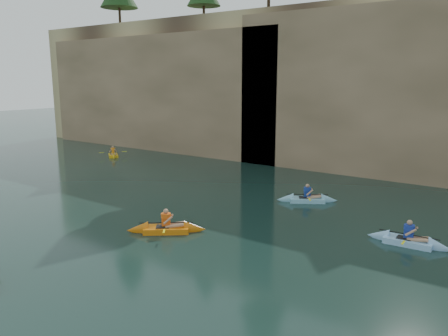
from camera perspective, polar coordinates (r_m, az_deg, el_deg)
The scene contains 10 objects.
ground at distance 12.49m, azimuth -13.76°, elevation -19.72°, with size 160.00×160.00×0.00m, color black.
cliff at distance 37.76m, azimuth 22.91°, elevation 10.06°, with size 70.00×16.00×12.00m, color tan.
cliff_slab_west at distance 40.82m, azimuth -8.79°, elevation 9.85°, with size 26.00×2.40×10.56m, color tan.
cliff_slab_center at distance 30.11m, azimuth 23.50°, elevation 9.27°, with size 24.00×2.40×11.40m, color tan.
sea_cave_west at distance 39.21m, azimuth -7.18°, elevation 5.03°, with size 4.50×1.00×4.00m, color black.
sea_cave_center at distance 31.66m, azimuth 11.98°, elevation 2.58°, with size 3.50×1.00×3.20m, color black.
kayaker_orange at distance 18.92m, azimuth -7.55°, elevation -7.86°, with size 3.13×2.68×1.28m.
kayaker_ltblue_near at distance 18.87m, azimuth 22.91°, elevation -8.76°, with size 3.21×2.47×1.26m.
kayaker_yellow at distance 37.74m, azimuth -14.27°, elevation 1.65°, with size 2.64×2.24×1.14m.
kayaker_ltblue_mid at distance 23.62m, azimuth 10.79°, elevation -4.02°, with size 3.12×2.31×1.22m.
Camera 1 is at (8.24, -6.85, 6.42)m, focal length 35.00 mm.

